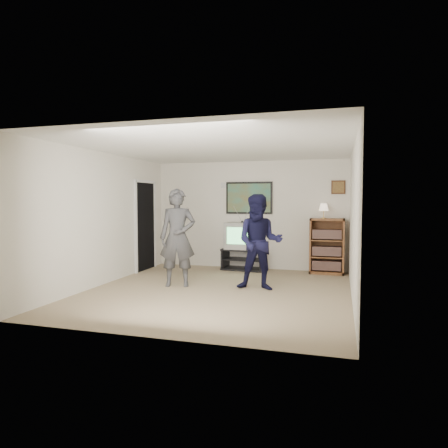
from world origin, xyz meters
The scene contains 13 objects.
room_shell centered at (0.00, 0.35, 1.25)m, with size 4.51×5.00×2.51m.
media_stand centered at (-0.06, 2.23, 0.24)m, with size 1.01×0.62×0.49m.
crt_television centered at (-0.10, 2.23, 0.79)m, with size 0.71×0.60×0.60m, color gray, non-canonical shape.
bookshelf centered at (1.78, 2.28, 0.60)m, with size 0.73×0.42×1.20m, color #553919, non-canonical shape.
table_lamp centered at (1.70, 2.25, 1.36)m, with size 0.20×0.20×0.33m, color #FDE0C0, non-canonical shape.
person_tall centered at (-0.84, 0.20, 0.91)m, with size 0.66×0.43×1.81m, color #3A3A3D.
person_short centered at (0.68, 0.31, 0.85)m, with size 0.83×0.65×1.71m, color black.
controller_left centered at (-0.83, 0.41, 1.20)m, with size 0.04×0.12×0.04m, color white.
controller_right centered at (0.65, 0.58, 1.07)m, with size 0.03×0.11×0.03m, color white.
poster centered at (0.00, 2.48, 1.65)m, with size 1.10×0.03×0.75m, color black.
air_vent centered at (-0.55, 2.48, 1.95)m, with size 0.28×0.02×0.14m, color white.
small_picture centered at (2.00, 2.48, 1.88)m, with size 0.30×0.03×0.30m, color #3B2212.
doorway centered at (-2.23, 1.60, 1.00)m, with size 0.03×0.85×2.00m, color black.
Camera 1 is at (2.04, -6.63, 1.60)m, focal length 32.00 mm.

